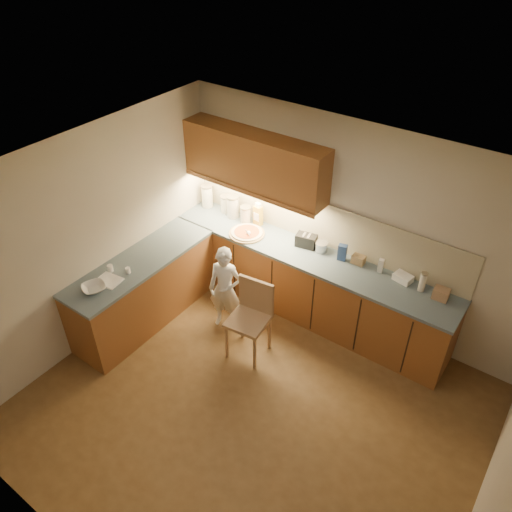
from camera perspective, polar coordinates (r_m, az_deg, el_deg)
name	(u,v)px	position (r m, az deg, el deg)	size (l,w,h in m)	color
room	(250,292)	(4.36, -0.66, -4.15)	(4.54, 4.50, 2.62)	brown
l_counter	(250,285)	(6.33, -0.65, -3.32)	(3.77, 2.62, 0.92)	brown
backsplash	(322,223)	(6.17, 7.50, 3.73)	(3.75, 0.02, 0.58)	#B8AE8F
upper_cabinets	(254,161)	(6.15, -0.21, 10.77)	(1.95, 0.36, 0.73)	brown
pizza_on_board	(247,233)	(6.42, -1.05, 2.65)	(0.46, 0.46, 0.19)	tan
child	(225,289)	(6.11, -3.53, -3.79)	(0.42, 0.28, 1.15)	white
wooden_chair	(251,313)	(5.79, -0.54, -6.58)	(0.49, 0.49, 0.97)	tan
mixing_bowl	(94,288)	(5.81, -18.04, -3.50)	(0.26, 0.26, 0.06)	silver
canister_a	(207,196)	(6.98, -5.61, 6.86)	(0.16, 0.16, 0.33)	silver
canister_b	(226,204)	(6.84, -3.48, 5.96)	(0.14, 0.14, 0.25)	beige
canister_c	(233,206)	(6.71, -2.65, 5.68)	(0.17, 0.17, 0.32)	beige
canister_d	(246,214)	(6.61, -1.20, 4.78)	(0.15, 0.15, 0.24)	beige
oil_jug	(258,215)	(6.54, 0.23, 4.72)	(0.12, 0.09, 0.33)	gold
toaster	(306,241)	(6.20, 5.76, 1.76)	(0.28, 0.19, 0.17)	black
steel_pot	(321,247)	(6.15, 7.48, 1.07)	(0.17, 0.17, 0.13)	#B1B1B6
blue_box	(342,252)	(6.02, 9.83, 0.41)	(0.10, 0.07, 0.21)	#2E4A8A
card_box_a	(358,260)	(6.02, 11.62, -0.40)	(0.15, 0.11, 0.11)	#9E7E55
white_bottle	(381,266)	(5.93, 14.06, -1.08)	(0.06, 0.06, 0.17)	silver
flat_pack	(403,278)	(5.89, 16.45, -2.40)	(0.20, 0.14, 0.08)	white
tall_jar	(423,282)	(5.77, 18.52, -2.79)	(0.08, 0.08, 0.24)	white
card_box_b	(441,294)	(5.76, 20.39, -4.08)	(0.16, 0.13, 0.13)	tan
dough_cloth	(109,280)	(5.90, -16.47, -2.70)	(0.27, 0.22, 0.02)	white
spice_jar_a	(110,268)	(6.03, -16.32, -1.35)	(0.06, 0.06, 0.08)	white
spice_jar_b	(128,270)	(5.95, -14.43, -1.61)	(0.06, 0.06, 0.07)	white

